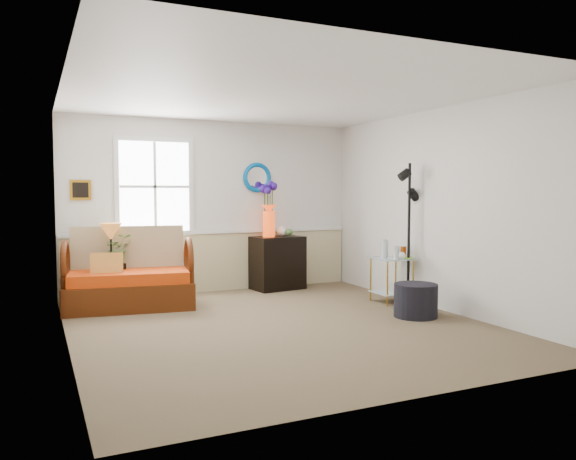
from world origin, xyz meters
name	(u,v)px	position (x,y,z in m)	size (l,w,h in m)	color
floor	(280,325)	(0.00, 0.00, 0.00)	(4.50, 5.00, 0.01)	brown
ceiling	(279,95)	(0.00, 0.00, 2.60)	(4.50, 5.00, 0.01)	white
walls	(279,212)	(0.00, 0.00, 1.30)	(4.51, 5.01, 2.60)	silver
wainscot	(215,262)	(0.00, 2.48, 0.45)	(4.46, 0.02, 0.90)	tan
chair_rail	(215,231)	(0.00, 2.47, 0.92)	(4.46, 0.04, 0.06)	white
window	(155,187)	(-0.90, 2.47, 1.60)	(1.14, 0.06, 1.44)	white
picture	(80,190)	(-1.92, 2.48, 1.55)	(0.28, 0.03, 0.28)	#C1831C
mirror	(257,178)	(0.70, 2.48, 1.75)	(0.47, 0.47, 0.07)	#0483BB
loveseat	(129,268)	(-1.40, 1.72, 0.53)	(1.62, 0.92, 1.06)	#4E1D08
throw_pillow	(107,269)	(-1.69, 1.65, 0.55)	(0.40, 0.10, 0.40)	#C26C1B
lamp_stand	(111,284)	(-1.61, 1.96, 0.29)	(0.33, 0.33, 0.58)	black
table_lamp	(111,243)	(-1.59, 1.96, 0.84)	(0.29, 0.29, 0.53)	#B46C29
potted_plant	(119,251)	(-1.49, 2.02, 0.72)	(0.34, 0.38, 0.30)	#467737
cabinet	(277,263)	(0.95, 2.24, 0.41)	(0.77, 0.50, 0.83)	black
flower_vase	(269,210)	(0.80, 2.23, 1.24)	(0.24, 0.24, 0.83)	red
side_table	(392,280)	(1.95, 0.59, 0.31)	(0.49, 0.49, 0.62)	gold
tabletop_items	(396,248)	(1.98, 0.54, 0.75)	(0.43, 0.43, 0.26)	silver
floor_lamp	(409,234)	(2.10, 0.42, 0.96)	(0.28, 0.28, 1.91)	black
ottoman	(416,300)	(1.69, -0.28, 0.20)	(0.53, 0.53, 0.41)	black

